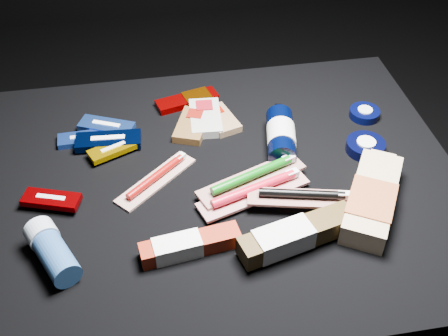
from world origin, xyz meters
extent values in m
plane|color=black|center=(0.00, 0.00, 0.00)|extent=(3.00, 3.00, 0.00)
cube|color=black|center=(0.00, 0.00, 0.20)|extent=(0.98, 0.78, 0.40)
cube|color=#1C3E9C|center=(-0.26, 0.17, 0.41)|extent=(0.11, 0.05, 0.01)
cube|color=silver|center=(-0.26, 0.17, 0.41)|extent=(0.06, 0.01, 0.01)
cube|color=#204497|center=(-0.22, 0.20, 0.41)|extent=(0.13, 0.09, 0.01)
cube|color=white|center=(-0.22, 0.20, 0.41)|extent=(0.06, 0.04, 0.02)
cube|color=black|center=(-0.21, 0.14, 0.41)|extent=(0.14, 0.06, 0.02)
cube|color=white|center=(-0.21, 0.14, 0.41)|extent=(0.07, 0.02, 0.02)
cube|color=#B68900|center=(-0.20, 0.11, 0.41)|extent=(0.11, 0.08, 0.01)
cube|color=beige|center=(-0.20, 0.11, 0.41)|extent=(0.05, 0.03, 0.01)
cube|color=#790002|center=(-0.32, -0.02, 0.42)|extent=(0.12, 0.07, 0.01)
cube|color=silver|center=(-0.32, -0.02, 0.42)|extent=(0.06, 0.03, 0.01)
cube|color=brown|center=(-0.03, 0.17, 0.41)|extent=(0.10, 0.13, 0.02)
cube|color=#681009|center=(-0.02, 0.20, 0.41)|extent=(0.04, 0.04, 0.02)
cube|color=#A8A8A1|center=(0.00, 0.19, 0.41)|extent=(0.08, 0.13, 0.02)
cube|color=maroon|center=(0.01, 0.22, 0.41)|extent=(0.04, 0.04, 0.02)
cube|color=#866647|center=(0.04, 0.18, 0.41)|extent=(0.08, 0.11, 0.02)
cube|color=#720900|center=(0.03, 0.21, 0.41)|extent=(0.04, 0.04, 0.02)
cube|color=#810202|center=(-0.03, 0.27, 0.41)|extent=(0.15, 0.08, 0.02)
cube|color=#974603|center=(0.00, 0.27, 0.41)|extent=(0.07, 0.06, 0.02)
cylinder|color=black|center=(0.15, 0.08, 0.43)|extent=(0.09, 0.15, 0.06)
cylinder|color=silver|center=(0.15, 0.08, 0.43)|extent=(0.07, 0.07, 0.06)
cylinder|color=black|center=(0.16, 0.16, 0.43)|extent=(0.02, 0.02, 0.02)
cube|color=black|center=(0.17, 0.18, 0.42)|extent=(0.02, 0.03, 0.01)
cylinder|color=black|center=(0.36, 0.15, 0.41)|extent=(0.07, 0.07, 0.02)
cylinder|color=silver|center=(0.36, 0.15, 0.41)|extent=(0.03, 0.03, 0.02)
cylinder|color=black|center=(0.32, 0.04, 0.41)|extent=(0.08, 0.08, 0.02)
cylinder|color=silver|center=(0.32, 0.04, 0.41)|extent=(0.04, 0.04, 0.03)
cube|color=#CDB188|center=(0.27, -0.12, 0.42)|extent=(0.18, 0.23, 0.05)
cube|color=#9E4F29|center=(0.26, -0.15, 0.42)|extent=(0.12, 0.13, 0.05)
cube|color=#CDB188|center=(0.33, -0.03, 0.42)|extent=(0.06, 0.05, 0.03)
cylinder|color=#284E83|center=(-0.30, -0.17, 0.43)|extent=(0.09, 0.11, 0.05)
cylinder|color=#A6B5C8|center=(-0.33, -0.11, 0.43)|extent=(0.06, 0.06, 0.05)
cube|color=silver|center=(-0.12, 0.02, 0.40)|extent=(0.17, 0.16, 0.01)
cylinder|color=maroon|center=(-0.12, 0.02, 0.41)|extent=(0.12, 0.11, 0.01)
cube|color=silver|center=(-0.07, 0.06, 0.41)|extent=(0.02, 0.02, 0.01)
cube|color=silver|center=(0.06, -0.06, 0.41)|extent=(0.23, 0.12, 0.01)
cylinder|color=red|center=(0.06, -0.06, 0.42)|extent=(0.18, 0.07, 0.02)
cube|color=white|center=(0.14, -0.03, 0.42)|extent=(0.03, 0.02, 0.01)
cube|color=#A6A09A|center=(0.06, -0.03, 0.42)|extent=(0.23, 0.13, 0.01)
cylinder|color=#08580C|center=(0.06, -0.03, 0.43)|extent=(0.17, 0.08, 0.02)
cube|color=silver|center=(0.14, 0.00, 0.43)|extent=(0.03, 0.02, 0.01)
cube|color=#A7A29B|center=(0.14, -0.10, 0.42)|extent=(0.21, 0.09, 0.01)
cylinder|color=black|center=(0.14, -0.10, 0.44)|extent=(0.16, 0.05, 0.02)
cube|color=silver|center=(0.22, -0.12, 0.44)|extent=(0.02, 0.02, 0.01)
cube|color=maroon|center=(-0.08, -0.17, 0.42)|extent=(0.18, 0.06, 0.03)
cube|color=white|center=(-0.10, -0.18, 0.42)|extent=(0.09, 0.05, 0.03)
cube|color=#3F2C11|center=(0.11, -0.19, 0.43)|extent=(0.22, 0.10, 0.04)
cube|color=silver|center=(0.08, -0.20, 0.43)|extent=(0.11, 0.07, 0.04)
camera|label=1|loc=(-0.12, -0.80, 1.17)|focal=45.00mm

